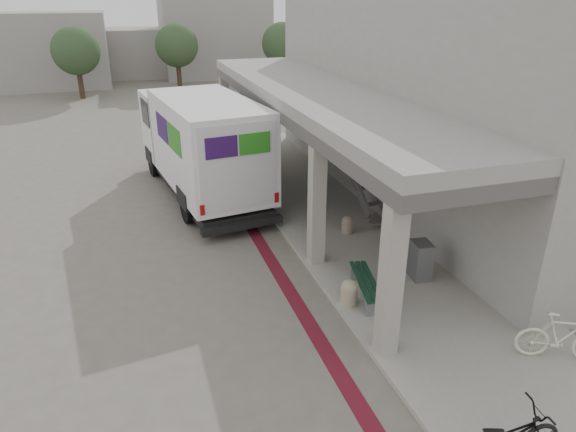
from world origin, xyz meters
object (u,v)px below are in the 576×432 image
object	(u,v)px
bench	(366,285)
utility_cabinet	(421,260)
bicycle_cream	(562,337)
fedex_truck	(200,143)

from	to	relation	value
bench	utility_cabinet	distance (m)	1.76
utility_cabinet	bench	bearing A→B (deg)	-159.29
bench	utility_cabinet	world-z (taller)	utility_cabinet
utility_cabinet	bicycle_cream	world-z (taller)	bicycle_cream
bench	bicycle_cream	size ratio (longest dim) A/B	1.11
utility_cabinet	fedex_truck	bearing A→B (deg)	125.32
fedex_truck	bicycle_cream	size ratio (longest dim) A/B	5.01
fedex_truck	bicycle_cream	distance (m)	12.76
utility_cabinet	bicycle_cream	size ratio (longest dim) A/B	0.56
utility_cabinet	bicycle_cream	distance (m)	3.77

